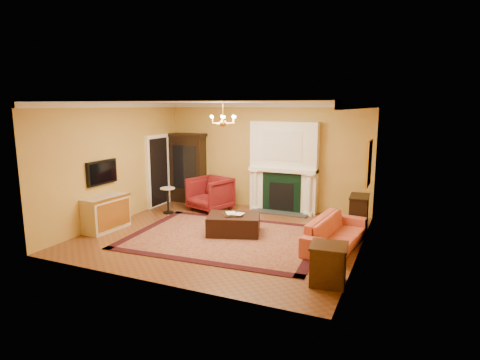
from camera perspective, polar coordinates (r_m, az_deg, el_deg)
The scene contains 26 objects.
floor at distance 9.33m, azimuth -2.32°, elevation -7.82°, with size 6.00×5.50×0.02m, color brown.
ceiling at distance 8.85m, azimuth -2.47°, elevation 11.06°, with size 6.00×5.50×0.02m, color white.
wall_back at distance 11.49m, azimuth 3.66°, elevation 3.40°, with size 6.00×0.02×3.00m, color gold.
wall_front at distance 6.65m, azimuth -12.89°, elevation -2.18°, with size 6.00×0.02×3.00m, color gold.
wall_left at distance 10.63m, azimuth -17.16°, elevation 2.35°, with size 0.02×5.50×3.00m, color gold.
wall_right at distance 8.13m, azimuth 17.04°, elevation -0.06°, with size 0.02×5.50×3.00m, color gold.
fireplace at distance 11.17m, azimuth 6.21°, elevation 1.56°, with size 1.90×0.70×2.50m.
crown_molding at distance 9.72m, azimuth 0.05°, elevation 10.62°, with size 6.00×5.50×0.12m.
doorway at distance 11.98m, azimuth -11.55°, elevation 1.31°, with size 0.08×1.05×2.10m.
tv_panel at distance 10.17m, azimuth -19.03°, elevation 1.03°, with size 0.09×0.95×0.58m.
gilt_mirror at distance 9.49m, azimuth 17.85°, elevation 2.29°, with size 0.06×0.76×1.05m.
chandelier at distance 8.86m, azimuth -2.45°, elevation 8.46°, with size 0.63×0.55×0.53m.
oriental_rug at distance 9.11m, azimuth -2.12°, elevation -8.16°, with size 4.22×3.17×0.02m, color #4D1210.
china_cabinet at distance 12.34m, azimuth -7.33°, elevation 1.51°, with size 1.00×0.46×2.01m, color black.
wingback_armchair at distance 11.33m, azimuth -4.28°, elevation -1.75°, with size 1.01×0.94×1.04m, color maroon.
pedestal_table at distance 11.17m, azimuth -10.22°, elevation -2.60°, with size 0.40×0.40×0.72m.
commode at distance 10.07m, azimuth -18.57°, elevation -4.50°, with size 0.52×1.10×0.82m, color #C2AC8E.
coral_sofa at distance 8.68m, azimuth 13.52°, elevation -6.60°, with size 2.13×0.62×0.83m, color #C84E3F.
end_table at distance 6.95m, azimuth 12.46°, elevation -11.75°, with size 0.56×0.56×0.65m, color #3B2310.
console_table at distance 10.02m, azimuth 16.54°, elevation -4.54°, with size 0.41×0.71×0.80m, color black.
leather_ottoman at distance 9.30m, azimuth -0.90°, elevation -6.29°, with size 1.18×0.86×0.44m, color black.
ottoman_tray at distance 9.19m, azimuth -1.03°, elevation -5.00°, with size 0.40×0.31×0.03m, color black.
book_a at distance 9.16m, azimuth -1.96°, elevation -4.00°, with size 0.22×0.03×0.30m, color gray.
book_b at distance 9.17m, azimuth -0.73°, elevation -4.07°, with size 0.20×0.02×0.27m, color gray.
topiary_left at distance 11.32m, azimuth 2.66°, elevation 3.25°, with size 0.18×0.18×0.47m.
topiary_right at distance 10.91m, azimuth 9.35°, elevation 2.79°, with size 0.17×0.17×0.46m.
Camera 1 is at (3.89, -7.95, 2.94)m, focal length 30.00 mm.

